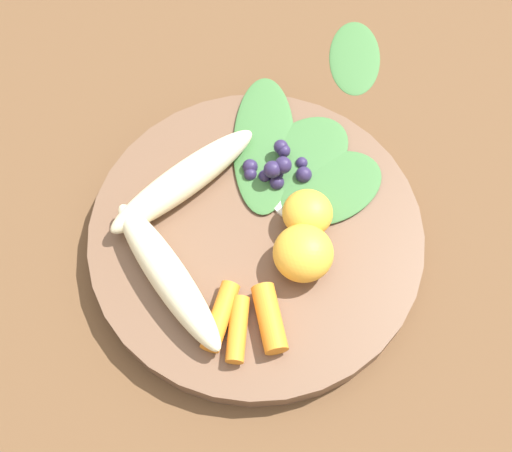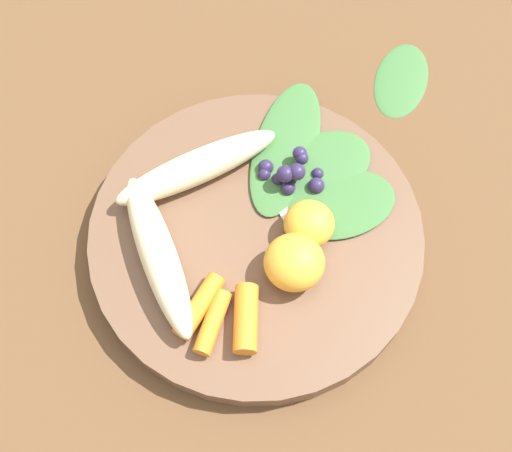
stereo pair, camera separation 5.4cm
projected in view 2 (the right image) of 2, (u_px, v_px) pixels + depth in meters
ground_plane at (256, 243)px, 0.57m from camera, size 2.40×2.40×0.00m
bowl at (256, 237)px, 0.56m from camera, size 0.27×0.27×0.02m
banana_peeled_left at (158, 255)px, 0.52m from camera, size 0.05×0.15×0.03m
banana_peeled_right at (197, 167)px, 0.56m from camera, size 0.15×0.04×0.03m
orange_segment_near at (309, 224)px, 0.53m from camera, size 0.04×0.04×0.03m
orange_segment_far at (294, 262)px, 0.52m from camera, size 0.05×0.05×0.04m
carrot_front at (199, 306)px, 0.51m from camera, size 0.05×0.04×0.02m
carrot_mid_left at (213, 322)px, 0.51m from camera, size 0.05×0.04×0.01m
carrot_mid_right at (246, 319)px, 0.51m from camera, size 0.04×0.05×0.02m
blueberry_pile at (291, 174)px, 0.56m from camera, size 0.05×0.05×0.03m
coconut_shred_patch at (302, 208)px, 0.56m from camera, size 0.04×0.04×0.00m
kale_leaf_left at (341, 204)px, 0.56m from camera, size 0.10×0.08×0.00m
kale_leaf_right at (322, 166)px, 0.57m from camera, size 0.09×0.07×0.00m
kale_leaf_rear at (286, 147)px, 0.58m from camera, size 0.14×0.14×0.00m
kale_leaf_stray at (402, 79)px, 0.64m from camera, size 0.10×0.10×0.01m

